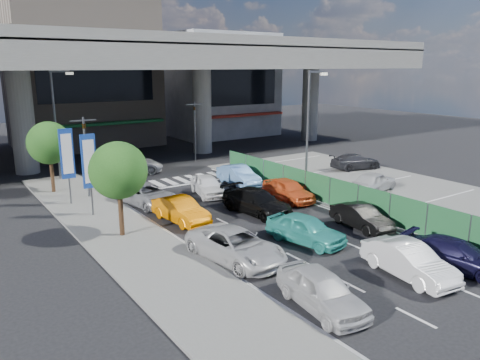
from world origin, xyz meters
TOP-DOWN VIEW (x-y plane):
  - ground at (0.00, 0.00)m, footprint 120.00×120.00m
  - parking_lot at (11.00, 2.00)m, footprint 12.00×28.00m
  - sidewalk_left at (-7.00, 4.00)m, footprint 4.00×30.00m
  - fence_run at (5.30, 1.00)m, footprint 0.16×22.00m
  - expressway at (0.00, 22.00)m, footprint 64.00×14.00m
  - building_center at (0.00, 32.97)m, footprint 14.00×10.90m
  - building_east at (16.00, 31.97)m, footprint 12.00×10.90m
  - traffic_light_left at (-6.20, 12.00)m, footprint 1.60×1.24m
  - traffic_light_right at (5.50, 19.00)m, footprint 1.60×1.24m
  - street_lamp_right at (7.17, 6.00)m, footprint 1.65×0.22m
  - street_lamp_left at (-6.33, 18.00)m, footprint 1.65×0.22m
  - signboard_near at (-7.20, 7.99)m, footprint 0.80×0.14m
  - signboard_far at (-7.60, 10.99)m, footprint 0.80×0.14m
  - tree_near at (-7.00, 4.00)m, footprint 2.80×2.80m
  - tree_far at (-7.80, 14.50)m, footprint 2.80×2.80m
  - van_white_back_left at (-3.78, -6.70)m, footprint 2.16×4.23m
  - hatch_white_back_mid at (0.89, -6.84)m, footprint 2.01×4.35m
  - minivan_navy_back at (3.15, -7.47)m, footprint 2.66×4.60m
  - sedan_white_mid_left at (-3.94, -1.56)m, footprint 2.92×5.22m
  - taxi_teal_mid at (0.01, -1.70)m, footprint 2.45×4.30m
  - hatch_black_mid_right at (3.81, -1.80)m, footprint 1.72×3.86m
  - taxi_orange_left at (-3.50, 4.46)m, footprint 1.78×4.15m
  - sedan_black_mid at (0.81, 3.34)m, footprint 2.50×4.96m
  - taxi_orange_right at (4.02, 4.35)m, footprint 1.82×4.12m
  - wagon_silver_front_left at (-3.74, 8.47)m, footprint 3.02×4.97m
  - sedan_white_front_mid at (0.45, 8.25)m, footprint 2.39×4.12m
  - kei_truck_front_right at (3.68, 9.41)m, footprint 1.74×4.28m
  - crossing_wagon_silver at (-1.37, 17.10)m, footprint 5.48×3.54m
  - parked_sedan_white at (10.00, 2.58)m, footprint 4.28×2.45m
  - parked_sedan_dgrey at (14.39, 8.14)m, footprint 4.53×2.61m
  - traffic_cone at (6.97, 4.43)m, footprint 0.50×0.50m

SIDE VIEW (x-z plane):
  - ground at x=0.00m, z-range 0.00..0.00m
  - parking_lot at x=11.00m, z-range 0.00..0.06m
  - sidewalk_left at x=-7.00m, z-range 0.00..0.12m
  - traffic_cone at x=6.97m, z-range 0.06..0.80m
  - hatch_black_mid_right at x=3.81m, z-range 0.00..1.23m
  - minivan_navy_back at x=3.15m, z-range 0.00..1.25m
  - wagon_silver_front_left at x=-3.74m, z-range 0.00..1.29m
  - sedan_white_front_mid at x=0.45m, z-range 0.00..1.32m
  - taxi_orange_left at x=-3.50m, z-range 0.00..1.33m
  - parked_sedan_dgrey at x=14.39m, z-range 0.06..1.30m
  - van_white_back_left at x=-3.78m, z-range 0.00..1.38m
  - hatch_white_back_mid at x=0.89m, z-range 0.00..1.38m
  - sedan_white_mid_left at x=-3.94m, z-range 0.00..1.38m
  - taxi_teal_mid at x=0.01m, z-range 0.00..1.38m
  - sedan_black_mid at x=0.81m, z-range 0.00..1.38m
  - taxi_orange_right at x=4.02m, z-range 0.00..1.38m
  - kei_truck_front_right at x=3.68m, z-range 0.00..1.38m
  - crossing_wagon_silver at x=-1.37m, z-range 0.00..1.40m
  - parked_sedan_white at x=10.00m, z-range 0.06..1.43m
  - fence_run at x=5.30m, z-range 0.00..1.80m
  - signboard_near at x=-7.20m, z-range 0.71..5.41m
  - signboard_far at x=-7.60m, z-range 0.71..5.41m
  - tree_near at x=-7.00m, z-range 0.99..5.79m
  - tree_far at x=-7.80m, z-range 0.99..5.79m
  - traffic_light_left at x=-6.20m, z-range 1.34..6.54m
  - traffic_light_right at x=5.50m, z-range 1.34..6.54m
  - street_lamp_right at x=7.17m, z-range 0.77..8.77m
  - street_lamp_left at x=-6.33m, z-range 0.77..8.77m
  - building_east at x=16.00m, z-range -0.01..11.99m
  - building_center at x=0.00m, z-range -0.01..14.99m
  - expressway at x=0.00m, z-range 3.39..14.14m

